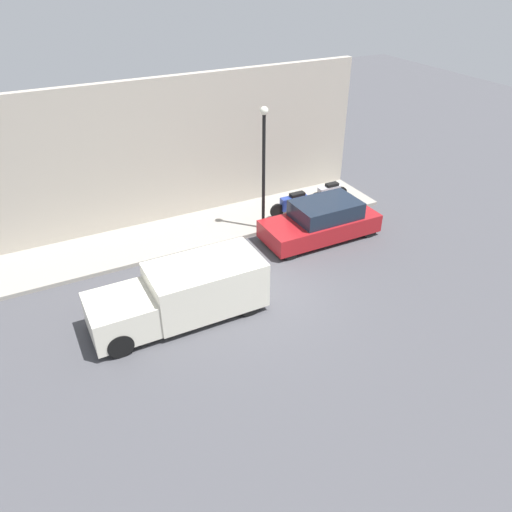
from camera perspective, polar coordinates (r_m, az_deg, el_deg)
The scene contains 8 objects.
ground_plane at distance 15.65m, azimuth -0.50°, elevation -4.50°, with size 60.00×60.00×0.00m, color #47474C.
sidewalk at distance 19.17m, azimuth -6.71°, elevation 2.98°, with size 2.64×15.12×0.14m.
building_facade at distance 19.34m, azimuth -8.84°, elevation 11.78°, with size 0.30×15.12×5.47m.
parked_car at distance 18.53m, azimuth 7.49°, elevation 3.96°, with size 1.81×4.33×1.43m.
delivery_van at distance 14.45m, azimuth -8.58°, elevation -4.28°, with size 1.82×5.03×1.63m.
motorcycle_blue at distance 19.96m, azimuth 4.35°, elevation 6.08°, with size 0.30×2.08×0.86m.
scooter_silver at distance 21.00m, azimuth 8.34°, elevation 7.17°, with size 0.30×1.81×0.85m.
streetlamp at distance 17.86m, azimuth 0.89°, elevation 11.22°, with size 0.29×0.29×4.60m.
Camera 1 is at (-11.23, 5.64, 9.32)m, focal length 35.00 mm.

